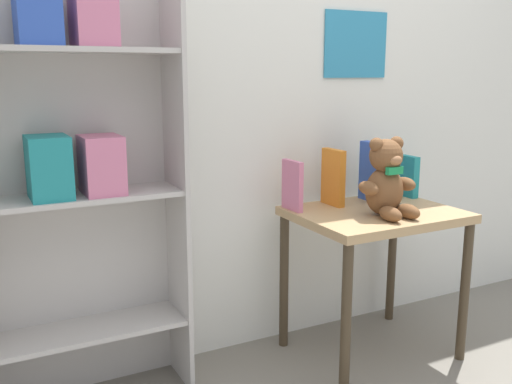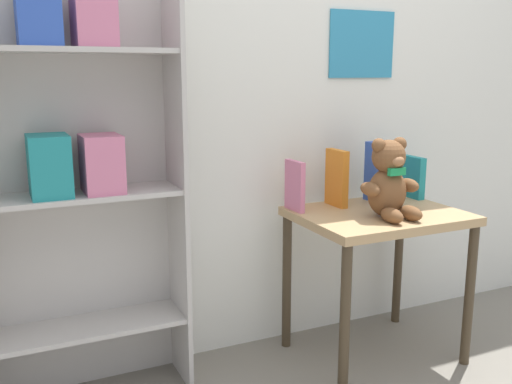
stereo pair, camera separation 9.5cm
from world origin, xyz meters
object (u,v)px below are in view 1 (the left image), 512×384
at_px(book_standing_orange, 333,177).
at_px(book_standing_blue, 372,172).
at_px(bookshelf_side, 73,166).
at_px(teddy_bear, 387,180).
at_px(book_standing_teal, 406,176).
at_px(book_standing_pink, 292,185).
at_px(display_table, 374,232).

relative_size(book_standing_orange, book_standing_blue, 0.92).
xyz_separation_m(bookshelf_side, book_standing_orange, (1.07, -0.05, -0.12)).
height_order(teddy_bear, book_standing_blue, teddy_bear).
height_order(bookshelf_side, book_standing_teal, bookshelf_side).
height_order(book_standing_pink, book_standing_blue, book_standing_blue).
bearing_deg(teddy_bear, display_table, 77.16).
bearing_deg(bookshelf_side, book_standing_orange, -2.64).
height_order(bookshelf_side, book_standing_blue, bookshelf_side).
xyz_separation_m(teddy_bear, book_standing_teal, (0.32, 0.25, -0.05)).
xyz_separation_m(display_table, teddy_bear, (-0.02, -0.08, 0.24)).
bearing_deg(bookshelf_side, teddy_bear, -14.57).
bearing_deg(book_standing_pink, book_standing_blue, -3.18).
distance_m(teddy_bear, book_standing_teal, 0.41).
bearing_deg(display_table, book_standing_blue, 57.14).
bearing_deg(teddy_bear, book_standing_blue, 63.37).
bearing_deg(book_standing_teal, book_standing_orange, 179.16).
height_order(bookshelf_side, teddy_bear, bookshelf_side).
bearing_deg(display_table, book_standing_teal, 28.02).
bearing_deg(book_standing_pink, teddy_bear, -42.96).
height_order(book_standing_pink, book_standing_orange, book_standing_orange).
bearing_deg(book_standing_orange, bookshelf_side, 176.19).
relative_size(display_table, book_standing_pink, 3.21).
bearing_deg(display_table, book_standing_pink, 151.06).
distance_m(bookshelf_side, book_standing_teal, 1.49).
bearing_deg(teddy_bear, book_standing_orange, 108.29).
relative_size(bookshelf_side, book_standing_teal, 8.22).
distance_m(book_standing_orange, book_standing_teal, 0.41).
distance_m(bookshelf_side, book_standing_orange, 1.08).
bearing_deg(book_standing_orange, book_standing_teal, -1.82).
height_order(teddy_bear, book_standing_pink, teddy_bear).
xyz_separation_m(teddy_bear, book_standing_orange, (-0.08, 0.25, -0.02)).
bearing_deg(bookshelf_side, book_standing_blue, -2.65).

